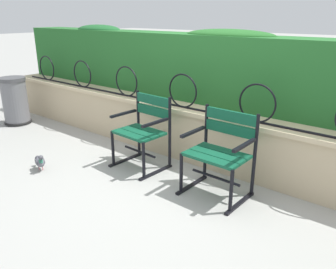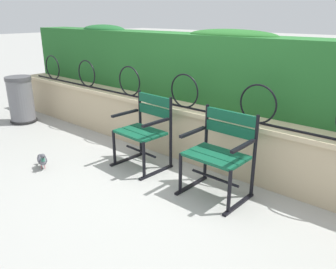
{
  "view_description": "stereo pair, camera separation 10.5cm",
  "coord_description": "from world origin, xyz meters",
  "px_view_note": "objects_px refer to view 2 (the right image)",
  "views": [
    {
      "loc": [
        2.14,
        -2.62,
        1.76
      ],
      "look_at": [
        0.0,
        0.03,
        0.55
      ],
      "focal_mm": 36.54,
      "sensor_mm": 36.0,
      "label": 1
    },
    {
      "loc": [
        2.22,
        -2.55,
        1.76
      ],
      "look_at": [
        0.0,
        0.03,
        0.55
      ],
      "focal_mm": 36.54,
      "sensor_mm": 36.0,
      "label": 2
    }
  ],
  "objects_px": {
    "pigeon_near_chairs": "(42,160)",
    "trash_bin": "(21,101)",
    "park_chair_right": "(220,151)",
    "park_chair_left": "(145,129)"
  },
  "relations": [
    {
      "from": "pigeon_near_chairs",
      "to": "trash_bin",
      "type": "bearing_deg",
      "value": 158.22
    },
    {
      "from": "park_chair_left",
      "to": "park_chair_right",
      "type": "bearing_deg",
      "value": -0.61
    },
    {
      "from": "park_chair_right",
      "to": "pigeon_near_chairs",
      "type": "xyz_separation_m",
      "value": [
        -1.92,
        -0.87,
        -0.35
      ]
    },
    {
      "from": "park_chair_right",
      "to": "trash_bin",
      "type": "distance_m",
      "value": 3.87
    },
    {
      "from": "pigeon_near_chairs",
      "to": "trash_bin",
      "type": "height_order",
      "value": "trash_bin"
    },
    {
      "from": "pigeon_near_chairs",
      "to": "trash_bin",
      "type": "xyz_separation_m",
      "value": [
        -1.95,
        0.78,
        0.26
      ]
    },
    {
      "from": "park_chair_right",
      "to": "trash_bin",
      "type": "height_order",
      "value": "park_chair_right"
    },
    {
      "from": "park_chair_right",
      "to": "trash_bin",
      "type": "relative_size",
      "value": 1.11
    },
    {
      "from": "trash_bin",
      "to": "park_chair_right",
      "type": "bearing_deg",
      "value": 1.39
    },
    {
      "from": "pigeon_near_chairs",
      "to": "trash_bin",
      "type": "relative_size",
      "value": 0.36
    }
  ]
}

